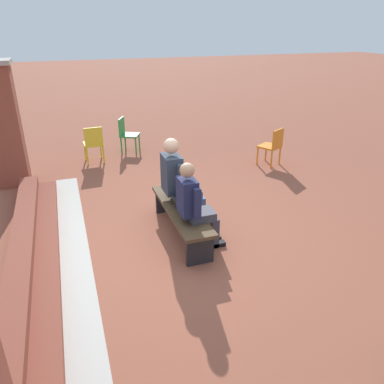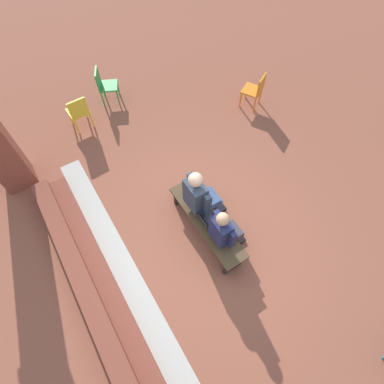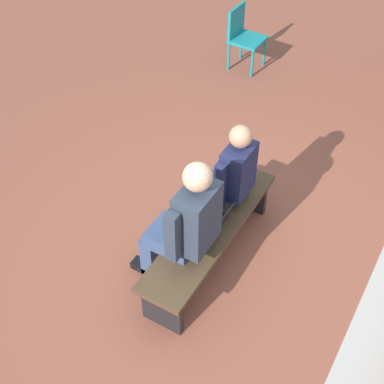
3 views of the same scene
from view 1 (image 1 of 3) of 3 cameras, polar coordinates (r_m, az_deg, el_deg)
ground_plane at (r=5.67m, az=-3.16°, el=-6.86°), size 60.00×60.00×0.00m
concrete_strip at (r=5.54m, az=-17.44°, el=-8.84°), size 5.70×0.40×0.01m
brick_steps at (r=5.52m, az=-23.33°, el=-8.51°), size 4.90×0.60×0.30m
brick_pillar_right_of_steps at (r=7.95m, az=-26.71°, el=9.12°), size 0.64×0.64×2.34m
bench at (r=5.56m, az=-1.66°, el=-3.28°), size 1.80×0.44×0.45m
person_student at (r=5.08m, az=0.39°, el=-1.78°), size 0.51×0.65×1.29m
person_adult at (r=5.68m, az=-1.98°, el=1.75°), size 0.59×0.75×1.42m
laptop at (r=5.46m, az=-1.68°, el=-2.12°), size 0.32×0.29×0.21m
plastic_chair_near_bench_right at (r=8.76m, az=-14.78°, el=7.36°), size 0.44×0.44×0.84m
plastic_chair_mid_courtyard at (r=9.38m, az=-9.94°, el=8.90°), size 0.56×0.56×0.84m
plastic_chair_by_pillar at (r=8.49m, az=12.20°, el=7.08°), size 0.57×0.57×0.84m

